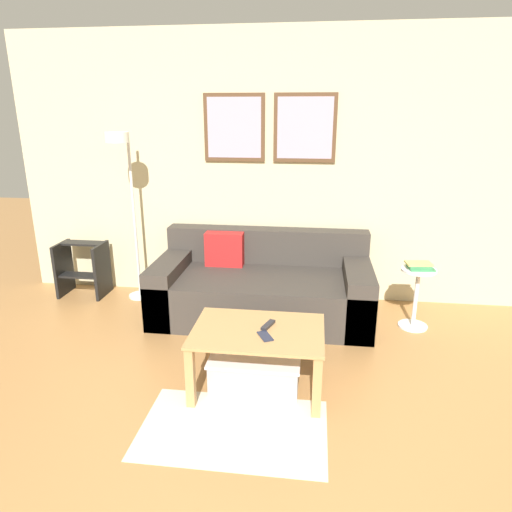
{
  "coord_description": "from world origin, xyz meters",
  "views": [
    {
      "loc": [
        0.17,
        -1.12,
        1.82
      ],
      "look_at": [
        -0.23,
        1.89,
        0.85
      ],
      "focal_mm": 32.0,
      "sensor_mm": 36.0,
      "label": 1
    }
  ],
  "objects_px": {
    "side_table": "(416,293)",
    "book_stack": "(419,266)",
    "floor_lamp": "(125,184)",
    "remote_control": "(268,325)",
    "couch": "(262,287)",
    "cell_phone": "(265,336)",
    "storage_bin": "(255,371)",
    "coffee_table": "(258,341)",
    "step_stool": "(83,268)"
  },
  "relations": [
    {
      "from": "storage_bin",
      "to": "cell_phone",
      "type": "distance_m",
      "value": 0.35
    },
    {
      "from": "couch",
      "to": "step_stool",
      "type": "height_order",
      "value": "couch"
    },
    {
      "from": "couch",
      "to": "storage_bin",
      "type": "distance_m",
      "value": 1.19
    },
    {
      "from": "couch",
      "to": "remote_control",
      "type": "xyz_separation_m",
      "value": [
        0.17,
        -1.13,
        0.18
      ]
    },
    {
      "from": "coffee_table",
      "to": "floor_lamp",
      "type": "relative_size",
      "value": 0.53
    },
    {
      "from": "couch",
      "to": "side_table",
      "type": "height_order",
      "value": "couch"
    },
    {
      "from": "floor_lamp",
      "to": "book_stack",
      "type": "xyz_separation_m",
      "value": [
        2.64,
        -0.19,
        -0.62
      ]
    },
    {
      "from": "book_stack",
      "to": "cell_phone",
      "type": "bearing_deg",
      "value": -134.75
    },
    {
      "from": "book_stack",
      "to": "cell_phone",
      "type": "distance_m",
      "value": 1.69
    },
    {
      "from": "floor_lamp",
      "to": "cell_phone",
      "type": "height_order",
      "value": "floor_lamp"
    },
    {
      "from": "coffee_table",
      "to": "cell_phone",
      "type": "relative_size",
      "value": 6.23
    },
    {
      "from": "side_table",
      "to": "storage_bin",
      "type": "bearing_deg",
      "value": -139.42
    },
    {
      "from": "storage_bin",
      "to": "book_stack",
      "type": "height_order",
      "value": "book_stack"
    },
    {
      "from": "remote_control",
      "to": "step_stool",
      "type": "height_order",
      "value": "step_stool"
    },
    {
      "from": "coffee_table",
      "to": "book_stack",
      "type": "height_order",
      "value": "book_stack"
    },
    {
      "from": "couch",
      "to": "book_stack",
      "type": "relative_size",
      "value": 8.05
    },
    {
      "from": "couch",
      "to": "coffee_table",
      "type": "relative_size",
      "value": 2.22
    },
    {
      "from": "step_stool",
      "to": "coffee_table",
      "type": "bearing_deg",
      "value": -35.56
    },
    {
      "from": "coffee_table",
      "to": "couch",
      "type": "bearing_deg",
      "value": 95.34
    },
    {
      "from": "couch",
      "to": "floor_lamp",
      "type": "height_order",
      "value": "floor_lamp"
    },
    {
      "from": "floor_lamp",
      "to": "step_stool",
      "type": "distance_m",
      "value": 1.07
    },
    {
      "from": "remote_control",
      "to": "step_stool",
      "type": "xyz_separation_m",
      "value": [
        -2.05,
        1.36,
        -0.15
      ]
    },
    {
      "from": "step_stool",
      "to": "couch",
      "type": "bearing_deg",
      "value": -6.97
    },
    {
      "from": "couch",
      "to": "coffee_table",
      "type": "xyz_separation_m",
      "value": [
        0.11,
        -1.19,
        0.09
      ]
    },
    {
      "from": "storage_bin",
      "to": "remote_control",
      "type": "relative_size",
      "value": 4.12
    },
    {
      "from": "couch",
      "to": "cell_phone",
      "type": "relative_size",
      "value": 13.84
    },
    {
      "from": "couch",
      "to": "remote_control",
      "type": "distance_m",
      "value": 1.16
    },
    {
      "from": "floor_lamp",
      "to": "step_stool",
      "type": "height_order",
      "value": "floor_lamp"
    },
    {
      "from": "step_stool",
      "to": "floor_lamp",
      "type": "bearing_deg",
      "value": -12.48
    },
    {
      "from": "remote_control",
      "to": "cell_phone",
      "type": "relative_size",
      "value": 1.07
    },
    {
      "from": "couch",
      "to": "cell_phone",
      "type": "xyz_separation_m",
      "value": [
        0.17,
        -1.28,
        0.18
      ]
    },
    {
      "from": "floor_lamp",
      "to": "remote_control",
      "type": "bearing_deg",
      "value": -40.21
    },
    {
      "from": "side_table",
      "to": "book_stack",
      "type": "relative_size",
      "value": 2.24
    },
    {
      "from": "coffee_table",
      "to": "floor_lamp",
      "type": "bearing_deg",
      "value": 137.29
    },
    {
      "from": "storage_bin",
      "to": "side_table",
      "type": "height_order",
      "value": "side_table"
    },
    {
      "from": "coffee_table",
      "to": "remote_control",
      "type": "height_order",
      "value": "remote_control"
    },
    {
      "from": "remote_control",
      "to": "storage_bin",
      "type": "bearing_deg",
      "value": -129.97
    },
    {
      "from": "book_stack",
      "to": "remote_control",
      "type": "relative_size",
      "value": 1.6
    },
    {
      "from": "floor_lamp",
      "to": "side_table",
      "type": "xyz_separation_m",
      "value": [
        2.64,
        -0.2,
        -0.86
      ]
    },
    {
      "from": "couch",
      "to": "side_table",
      "type": "relative_size",
      "value": 3.59
    },
    {
      "from": "couch",
      "to": "floor_lamp",
      "type": "relative_size",
      "value": 1.18
    },
    {
      "from": "coffee_table",
      "to": "step_stool",
      "type": "bearing_deg",
      "value": 144.44
    },
    {
      "from": "side_table",
      "to": "cell_phone",
      "type": "height_order",
      "value": "side_table"
    },
    {
      "from": "couch",
      "to": "coffee_table",
      "type": "height_order",
      "value": "couch"
    },
    {
      "from": "couch",
      "to": "storage_bin",
      "type": "relative_size",
      "value": 3.13
    },
    {
      "from": "storage_bin",
      "to": "step_stool",
      "type": "relative_size",
      "value": 1.13
    },
    {
      "from": "storage_bin",
      "to": "book_stack",
      "type": "distance_m",
      "value": 1.73
    },
    {
      "from": "side_table",
      "to": "step_stool",
      "type": "bearing_deg",
      "value": 174.14
    },
    {
      "from": "side_table",
      "to": "remote_control",
      "type": "relative_size",
      "value": 3.59
    },
    {
      "from": "coffee_table",
      "to": "floor_lamp",
      "type": "distance_m",
      "value": 2.07
    }
  ]
}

